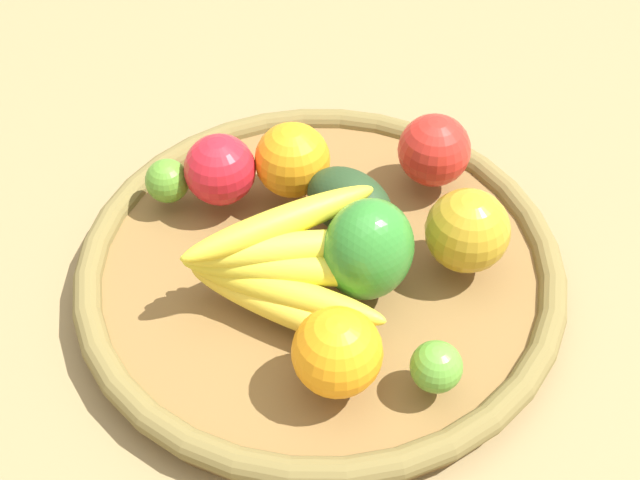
% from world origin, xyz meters
% --- Properties ---
extents(ground_plane, '(2.40, 2.40, 0.00)m').
position_xyz_m(ground_plane, '(0.00, 0.00, 0.00)').
color(ground_plane, olive).
rests_on(ground_plane, ground).
extents(basket, '(0.45, 0.45, 0.04)m').
position_xyz_m(basket, '(0.00, 0.00, 0.02)').
color(basket, brown).
rests_on(basket, ground_plane).
extents(orange_0, '(0.10, 0.10, 0.07)m').
position_xyz_m(orange_0, '(-0.03, -0.13, 0.08)').
color(orange_0, orange).
rests_on(orange_0, basket).
extents(apple_2, '(0.11, 0.11, 0.08)m').
position_xyz_m(apple_2, '(0.12, -0.04, 0.08)').
color(apple_2, '#B58E1F').
rests_on(apple_2, basket).
extents(lime_1, '(0.06, 0.06, 0.04)m').
position_xyz_m(lime_1, '(0.05, -0.16, 0.06)').
color(lime_1, '#5A9B32').
rests_on(lime_1, basket).
extents(apple_0, '(0.09, 0.09, 0.07)m').
position_xyz_m(apple_0, '(-0.07, 0.10, 0.07)').
color(apple_0, red).
rests_on(apple_0, basket).
extents(bell_pepper, '(0.11, 0.11, 0.09)m').
position_xyz_m(bell_pepper, '(0.03, -0.05, 0.09)').
color(bell_pepper, '#307F2C').
rests_on(bell_pepper, basket).
extents(apple_1, '(0.08, 0.08, 0.07)m').
position_xyz_m(apple_1, '(0.14, 0.07, 0.08)').
color(apple_1, red).
rests_on(apple_1, basket).
extents(avocado, '(0.10, 0.11, 0.06)m').
position_xyz_m(avocado, '(0.04, 0.03, 0.07)').
color(avocado, '#223C1E').
rests_on(avocado, basket).
extents(lime_0, '(0.04, 0.04, 0.04)m').
position_xyz_m(lime_0, '(-0.12, 0.12, 0.06)').
color(lime_0, '#558F2A').
rests_on(lime_0, basket).
extents(banana_bunch, '(0.18, 0.16, 0.08)m').
position_xyz_m(banana_bunch, '(-0.04, -0.04, 0.08)').
color(banana_bunch, yellow).
rests_on(banana_bunch, basket).
extents(orange_1, '(0.08, 0.08, 0.07)m').
position_xyz_m(orange_1, '(0.00, 0.09, 0.08)').
color(orange_1, orange).
rests_on(orange_1, basket).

